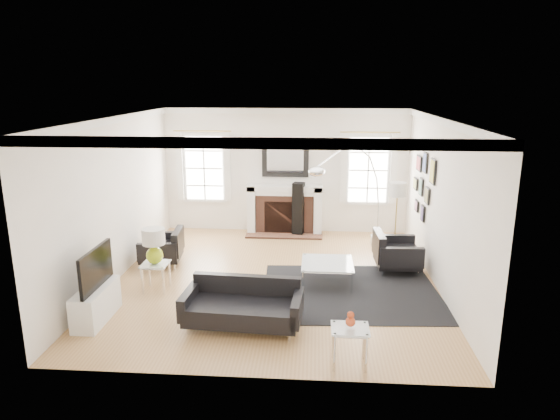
# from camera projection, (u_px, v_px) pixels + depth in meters

# --- Properties ---
(floor) EXTENTS (6.00, 6.00, 0.00)m
(floor) POSITION_uv_depth(u_px,v_px,m) (275.00, 279.00, 8.74)
(floor) COLOR #AC7A48
(floor) RESTS_ON ground
(back_wall) EXTENTS (5.50, 0.04, 2.80)m
(back_wall) POSITION_uv_depth(u_px,v_px,m) (285.00, 171.00, 11.28)
(back_wall) COLOR white
(back_wall) RESTS_ON floor
(front_wall) EXTENTS (5.50, 0.04, 2.80)m
(front_wall) POSITION_uv_depth(u_px,v_px,m) (252.00, 265.00, 5.49)
(front_wall) COLOR white
(front_wall) RESTS_ON floor
(left_wall) EXTENTS (0.04, 6.00, 2.80)m
(left_wall) POSITION_uv_depth(u_px,v_px,m) (115.00, 199.00, 8.58)
(left_wall) COLOR white
(left_wall) RESTS_ON floor
(right_wall) EXTENTS (0.04, 6.00, 2.80)m
(right_wall) POSITION_uv_depth(u_px,v_px,m) (441.00, 205.00, 8.19)
(right_wall) COLOR white
(right_wall) RESTS_ON floor
(ceiling) EXTENTS (5.50, 6.00, 0.02)m
(ceiling) POSITION_uv_depth(u_px,v_px,m) (274.00, 118.00, 8.04)
(ceiling) COLOR white
(ceiling) RESTS_ON back_wall
(crown_molding) EXTENTS (5.50, 6.00, 0.12)m
(crown_molding) POSITION_uv_depth(u_px,v_px,m) (274.00, 121.00, 8.05)
(crown_molding) COLOR white
(crown_molding) RESTS_ON back_wall
(fireplace) EXTENTS (1.70, 0.69, 1.11)m
(fireplace) POSITION_uv_depth(u_px,v_px,m) (285.00, 210.00, 11.30)
(fireplace) COLOR white
(fireplace) RESTS_ON floor
(mantel_mirror) EXTENTS (1.05, 0.07, 0.75)m
(mantel_mirror) POSITION_uv_depth(u_px,v_px,m) (285.00, 160.00, 11.18)
(mantel_mirror) COLOR black
(mantel_mirror) RESTS_ON back_wall
(window_left) EXTENTS (1.24, 0.15, 1.62)m
(window_left) POSITION_uv_depth(u_px,v_px,m) (204.00, 168.00, 11.35)
(window_left) COLOR white
(window_left) RESTS_ON back_wall
(window_right) EXTENTS (1.24, 0.15, 1.62)m
(window_right) POSITION_uv_depth(u_px,v_px,m) (368.00, 170.00, 11.09)
(window_right) COLOR white
(window_right) RESTS_ON back_wall
(gallery_wall) EXTENTS (0.04, 1.73, 1.29)m
(gallery_wall) POSITION_uv_depth(u_px,v_px,m) (423.00, 181.00, 9.41)
(gallery_wall) COLOR black
(gallery_wall) RESTS_ON right_wall
(tv_unit) EXTENTS (0.35, 1.00, 1.09)m
(tv_unit) POSITION_uv_depth(u_px,v_px,m) (96.00, 299.00, 7.18)
(tv_unit) COLOR white
(tv_unit) RESTS_ON floor
(area_rug) EXTENTS (2.98, 2.53, 0.01)m
(area_rug) POSITION_uv_depth(u_px,v_px,m) (351.00, 292.00, 8.21)
(area_rug) COLOR black
(area_rug) RESTS_ON floor
(sofa) EXTENTS (1.70, 0.87, 0.54)m
(sofa) POSITION_uv_depth(u_px,v_px,m) (243.00, 306.00, 7.02)
(sofa) COLOR black
(sofa) RESTS_ON floor
(armchair_left) EXTENTS (0.82, 0.90, 0.56)m
(armchair_left) POSITION_uv_depth(u_px,v_px,m) (164.00, 248.00, 9.40)
(armchair_left) COLOR black
(armchair_left) RESTS_ON floor
(armchair_right) EXTENTS (0.83, 0.91, 0.59)m
(armchair_right) POSITION_uv_depth(u_px,v_px,m) (394.00, 253.00, 9.08)
(armchair_right) COLOR black
(armchair_right) RESTS_ON floor
(coffee_table) EXTENTS (0.87, 0.87, 0.39)m
(coffee_table) POSITION_uv_depth(u_px,v_px,m) (327.00, 264.00, 8.47)
(coffee_table) COLOR silver
(coffee_table) RESTS_ON floor
(side_table_left) EXTENTS (0.43, 0.43, 0.47)m
(side_table_left) POSITION_uv_depth(u_px,v_px,m) (156.00, 269.00, 8.20)
(side_table_left) COLOR silver
(side_table_left) RESTS_ON floor
(nesting_table) EXTENTS (0.46, 0.38, 0.50)m
(nesting_table) POSITION_uv_depth(u_px,v_px,m) (350.00, 336.00, 6.00)
(nesting_table) COLOR silver
(nesting_table) RESTS_ON floor
(gourd_lamp) EXTENTS (0.37, 0.37, 0.59)m
(gourd_lamp) POSITION_uv_depth(u_px,v_px,m) (154.00, 244.00, 8.09)
(gourd_lamp) COLOR #B1D01A
(gourd_lamp) RESTS_ON side_table_left
(orange_vase) EXTENTS (0.12, 0.12, 0.19)m
(orange_vase) POSITION_uv_depth(u_px,v_px,m) (350.00, 320.00, 5.95)
(orange_vase) COLOR #B13916
(orange_vase) RESTS_ON nesting_table
(arc_floor_lamp) EXTENTS (1.58, 1.46, 2.23)m
(arc_floor_lamp) POSITION_uv_depth(u_px,v_px,m) (349.00, 195.00, 9.78)
(arc_floor_lamp) COLOR white
(arc_floor_lamp) RESTS_ON floor
(stick_floor_lamp) EXTENTS (0.32, 0.32, 1.56)m
(stick_floor_lamp) POSITION_uv_depth(u_px,v_px,m) (397.00, 194.00, 9.21)
(stick_floor_lamp) COLOR #A38638
(stick_floor_lamp) RESTS_ON floor
(speaker_tower) EXTENTS (0.28, 0.28, 1.20)m
(speaker_tower) POSITION_uv_depth(u_px,v_px,m) (298.00, 209.00, 11.12)
(speaker_tower) COLOR black
(speaker_tower) RESTS_ON floor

